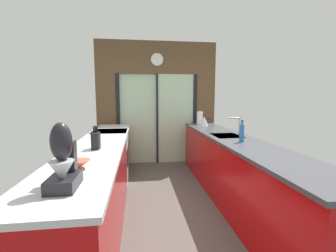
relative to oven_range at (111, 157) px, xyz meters
name	(u,v)px	position (x,y,z in m)	size (l,w,h in m)	color
ground_plane	(167,196)	(0.91, -0.65, -0.47)	(5.04, 7.60, 0.02)	#4C4742
back_wall_unit	(157,96)	(0.91, 1.15, 1.07)	(2.64, 0.12, 2.70)	brown
left_counter_run	(100,180)	(0.00, -1.12, 0.01)	(0.62, 3.80, 0.92)	#AD0C0F
right_counter_run	(234,170)	(1.82, -0.95, 0.01)	(0.62, 3.80, 0.92)	#AD0C0F
sink_faucet	(238,123)	(1.97, -0.70, 0.65)	(0.19, 0.02, 0.27)	#B7BABC
oven_range	(111,157)	(0.00, 0.00, 0.00)	(0.60, 0.60, 0.92)	#B7BABC
mixing_bowl	(80,164)	(0.02, -2.08, 0.50)	(0.17, 0.17, 0.07)	#BC4C38
knife_block	(96,141)	(0.02, -1.37, 0.56)	(0.08, 0.14, 0.26)	black
stand_mixer	(63,163)	(0.02, -2.46, 0.63)	(0.17, 0.27, 0.42)	black
kettle	(204,121)	(1.80, 0.47, 0.56)	(0.27, 0.19, 0.22)	#B7BABC
soap_bottle	(242,133)	(1.80, -1.20, 0.59)	(0.06, 0.06, 0.28)	#286BB7
paper_towel_roll	(200,118)	(1.80, 0.80, 0.60)	(0.14, 0.14, 0.29)	#B7BABC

